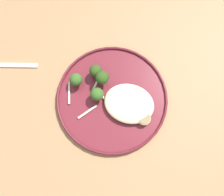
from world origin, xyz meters
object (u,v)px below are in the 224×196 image
object	(u,v)px
broccoli_floret_small_sprig	(97,94)
dinner_fork	(1,65)
dinner_plate	(112,99)
broccoli_floret_near_rim	(96,71)
seared_scallop_center_golden	(119,98)
seared_scallop_large_seared	(126,107)
broccoli_floret_rear_charred	(102,78)
seared_scallop_half_hidden	(144,119)
seared_scallop_right_edge	(132,102)
seared_scallop_front_small	(114,109)
broccoli_floret_beside_noodles	(76,80)

from	to	relation	value
broccoli_floret_small_sprig	dinner_fork	size ratio (longest dim) A/B	0.26
dinner_plate	broccoli_floret_near_rim	size ratio (longest dim) A/B	6.17
seared_scallop_center_golden	broccoli_floret_near_rim	size ratio (longest dim) A/B	0.69
seared_scallop_center_golden	seared_scallop_large_seared	distance (m)	0.03
seared_scallop_center_golden	broccoli_floret_rear_charred	distance (m)	0.07
dinner_plate	broccoli_floret_small_sprig	size ratio (longest dim) A/B	6.09
broccoli_floret_rear_charred	dinner_fork	distance (m)	0.28
dinner_plate	dinner_fork	distance (m)	0.32
seared_scallop_center_golden	seared_scallop_half_hidden	size ratio (longest dim) A/B	0.97
seared_scallop_center_golden	seared_scallop_right_edge	distance (m)	0.03
dinner_fork	broccoli_floret_rear_charred	bearing A→B (deg)	5.64
seared_scallop_front_small	dinner_plate	bearing A→B (deg)	117.55
broccoli_floret_beside_noodles	broccoli_floret_rear_charred	world-z (taller)	broccoli_floret_rear_charred
dinner_plate	seared_scallop_half_hidden	bearing A→B (deg)	-18.25
broccoli_floret_beside_noodles	dinner_fork	bearing A→B (deg)	-178.14
seared_scallop_half_hidden	broccoli_floret_small_sprig	xyz separation A→B (m)	(-0.13, 0.02, 0.02)
dinner_plate	seared_scallop_half_hidden	xyz separation A→B (m)	(0.09, -0.03, 0.01)
seared_scallop_center_golden	broccoli_floret_small_sprig	bearing A→B (deg)	-170.43
seared_scallop_large_seared	seared_scallop_right_edge	world-z (taller)	same
seared_scallop_right_edge	seared_scallop_half_hidden	size ratio (longest dim) A/B	0.76
seared_scallop_right_edge	seared_scallop_front_small	world-z (taller)	same
seared_scallop_center_golden	seared_scallop_front_small	bearing A→B (deg)	-98.64
broccoli_floret_beside_noodles	broccoli_floret_small_sprig	distance (m)	0.07
seared_scallop_front_small	broccoli_floret_rear_charred	world-z (taller)	broccoli_floret_rear_charred
seared_scallop_half_hidden	dinner_fork	world-z (taller)	seared_scallop_half_hidden
seared_scallop_large_seared	broccoli_floret_small_sprig	distance (m)	0.08
seared_scallop_center_golden	broccoli_floret_beside_noodles	xyz separation A→B (m)	(-0.12, 0.01, 0.02)
broccoli_floret_small_sprig	seared_scallop_half_hidden	bearing A→B (deg)	-10.75
seared_scallop_large_seared	broccoli_floret_rear_charred	xyz separation A→B (m)	(-0.08, 0.05, 0.02)
broccoli_floret_small_sprig	broccoli_floret_rear_charred	distance (m)	0.04
dinner_plate	seared_scallop_large_seared	size ratio (longest dim) A/B	11.73
seared_scallop_center_golden	broccoli_floret_rear_charred	xyz separation A→B (m)	(-0.05, 0.03, 0.02)
seared_scallop_half_hidden	broccoli_floret_near_rim	size ratio (longest dim) A/B	0.71
seared_scallop_large_seared	seared_scallop_half_hidden	bearing A→B (deg)	-19.07
dinner_plate	seared_scallop_center_golden	world-z (taller)	seared_scallop_center_golden
seared_scallop_center_golden	seared_scallop_half_hidden	xyz separation A→B (m)	(0.07, -0.03, 0.00)
seared_scallop_center_golden	seared_scallop_half_hidden	bearing A→B (deg)	-24.63
broccoli_floret_small_sprig	seared_scallop_center_golden	bearing A→B (deg)	9.57
seared_scallop_front_small	seared_scallop_half_hidden	world-z (taller)	seared_scallop_half_hidden
seared_scallop_center_golden	dinner_plate	bearing A→B (deg)	-168.55
seared_scallop_front_small	broccoli_floret_small_sprig	world-z (taller)	broccoli_floret_small_sprig
seared_scallop_right_edge	broccoli_floret_small_sprig	bearing A→B (deg)	-173.27
broccoli_floret_small_sprig	dinner_fork	world-z (taller)	broccoli_floret_small_sprig
seared_scallop_half_hidden	broccoli_floret_beside_noodles	xyz separation A→B (m)	(-0.19, 0.05, 0.01)
seared_scallop_center_golden	broccoli_floret_small_sprig	distance (m)	0.06
broccoli_floret_rear_charred	broccoli_floret_small_sprig	bearing A→B (deg)	-91.53
dinner_plate	seared_scallop_center_golden	bearing A→B (deg)	11.45
seared_scallop_large_seared	broccoli_floret_small_sprig	world-z (taller)	broccoli_floret_small_sprig
seared_scallop_right_edge	broccoli_floret_rear_charred	world-z (taller)	broccoli_floret_rear_charred
seared_scallop_half_hidden	broccoli_floret_near_rim	bearing A→B (deg)	151.18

